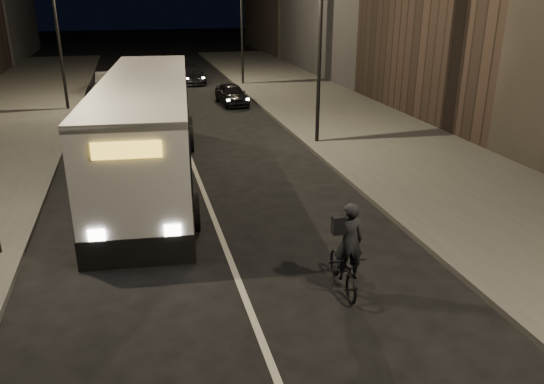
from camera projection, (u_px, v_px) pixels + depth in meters
ground at (251, 313)px, 11.04m from camera, size 180.00×180.00×0.00m
sidewalk_right at (360, 128)px, 25.68m from camera, size 7.00×70.00×0.16m
streetlight_right_mid at (314, 16)px, 21.25m from camera, size 1.20×0.44×8.12m
streetlight_right_far at (238, 6)px, 35.73m from camera, size 1.20×0.44×8.12m
streetlight_left_far at (60, 10)px, 27.79m from camera, size 1.20×0.44×8.12m
city_bus at (148, 126)px, 18.28m from camera, size 4.07×13.40×3.56m
cyclist_on_bicycle at (345, 261)px, 11.69m from camera, size 0.79×1.91×2.15m
car_near at (232, 94)px, 31.19m from camera, size 1.70×3.67×1.22m
car_mid at (108, 81)px, 35.37m from camera, size 1.53×4.14×1.35m
car_far at (192, 75)px, 38.51m from camera, size 1.78×4.05×1.16m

